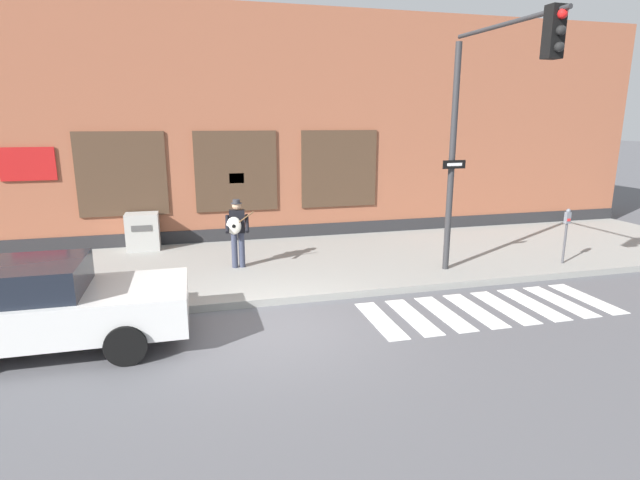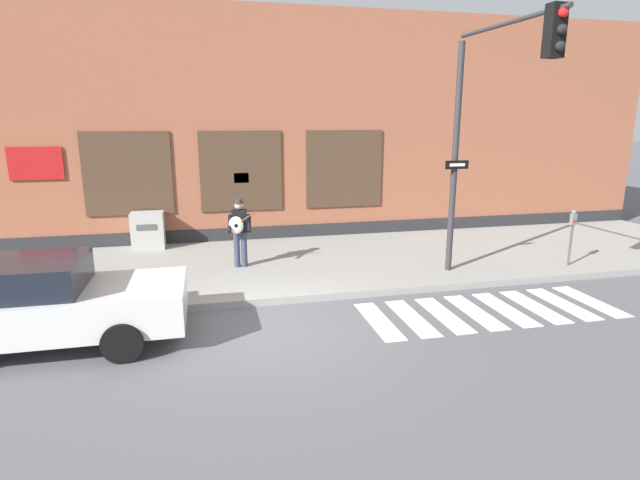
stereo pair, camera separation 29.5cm
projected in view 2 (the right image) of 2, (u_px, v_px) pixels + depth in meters
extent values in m
plane|color=#56565B|center=(273.00, 329.00, 9.27)|extent=(160.00, 160.00, 0.00)
cube|color=gray|center=(252.00, 266.00, 12.96)|extent=(28.00, 5.44, 0.16)
cube|color=#99563D|center=(235.00, 128.00, 16.63)|extent=(28.00, 4.00, 7.04)
cube|color=#28282B|center=(243.00, 236.00, 15.48)|extent=(28.00, 0.04, 0.55)
cube|color=#473323|center=(128.00, 174.00, 14.29)|extent=(2.44, 0.06, 2.39)
cube|color=black|center=(128.00, 174.00, 14.28)|extent=(2.32, 0.03, 2.27)
cube|color=#473323|center=(241.00, 171.00, 15.00)|extent=(2.44, 0.06, 2.39)
cube|color=black|center=(241.00, 171.00, 14.99)|extent=(2.32, 0.03, 2.27)
cube|color=#473323|center=(344.00, 169.00, 15.71)|extent=(2.44, 0.06, 2.39)
cube|color=black|center=(344.00, 169.00, 15.70)|extent=(2.32, 0.03, 2.27)
cube|color=red|center=(36.00, 163.00, 13.68)|extent=(1.40, 0.04, 0.90)
cube|color=yellow|center=(241.00, 178.00, 15.03)|extent=(0.44, 0.02, 0.30)
cube|color=silver|center=(379.00, 321.00, 9.62)|extent=(0.42, 1.90, 0.01)
cube|color=silver|center=(412.00, 318.00, 9.77)|extent=(0.42, 1.90, 0.01)
cube|color=silver|center=(444.00, 315.00, 9.92)|extent=(0.42, 1.90, 0.01)
cube|color=silver|center=(475.00, 312.00, 10.07)|extent=(0.42, 1.90, 0.01)
cube|color=silver|center=(505.00, 309.00, 10.22)|extent=(0.42, 1.90, 0.01)
cube|color=silver|center=(534.00, 306.00, 10.38)|extent=(0.42, 1.90, 0.01)
cube|color=silver|center=(562.00, 304.00, 10.53)|extent=(0.42, 1.90, 0.01)
cube|color=silver|center=(590.00, 301.00, 10.68)|extent=(0.42, 1.90, 0.01)
cube|color=silver|center=(45.00, 309.00, 8.42)|extent=(4.61, 1.86, 0.68)
cube|color=black|center=(24.00, 276.00, 8.23)|extent=(1.85, 1.59, 0.52)
cube|color=silver|center=(184.00, 285.00, 9.43)|extent=(0.06, 0.24, 0.12)
cube|color=silver|center=(182.00, 306.00, 8.35)|extent=(0.06, 0.24, 0.12)
cylinder|color=black|center=(137.00, 304.00, 9.61)|extent=(0.66, 0.24, 0.66)
cylinder|color=black|center=(123.00, 342.00, 7.96)|extent=(0.66, 0.24, 0.66)
cylinder|color=#33384C|center=(244.00, 249.00, 12.59)|extent=(0.15, 0.15, 0.89)
cylinder|color=#33384C|center=(237.00, 250.00, 12.54)|extent=(0.15, 0.15, 0.89)
cube|color=black|center=(239.00, 221.00, 12.40)|extent=(0.40, 0.26, 0.57)
sphere|color=tan|center=(239.00, 205.00, 12.31)|extent=(0.22, 0.22, 0.22)
cylinder|color=#333338|center=(239.00, 203.00, 12.30)|extent=(0.28, 0.28, 0.02)
cylinder|color=#333338|center=(239.00, 201.00, 12.29)|extent=(0.18, 0.18, 0.09)
cylinder|color=black|center=(249.00, 223.00, 12.35)|extent=(0.14, 0.52, 0.39)
cylinder|color=black|center=(230.00, 224.00, 12.29)|extent=(0.14, 0.52, 0.39)
ellipsoid|color=silver|center=(236.00, 225.00, 12.24)|extent=(0.37, 0.15, 0.44)
cylinder|color=black|center=(236.00, 226.00, 12.18)|extent=(0.09, 0.02, 0.09)
cylinder|color=brown|center=(247.00, 218.00, 12.21)|extent=(0.47, 0.08, 0.34)
cylinder|color=#2D2D30|center=(455.00, 161.00, 11.78)|extent=(0.15, 0.15, 5.35)
cylinder|color=#2D2D30|center=(508.00, 23.00, 9.61)|extent=(0.26, 3.25, 0.09)
cube|color=black|center=(555.00, 31.00, 8.48)|extent=(0.31, 0.26, 0.88)
sphere|color=red|center=(564.00, 12.00, 8.27)|extent=(0.17, 0.17, 0.17)
sphere|color=black|center=(562.00, 29.00, 8.33)|extent=(0.17, 0.17, 0.17)
sphere|color=black|center=(560.00, 46.00, 8.39)|extent=(0.17, 0.17, 0.17)
cube|color=black|center=(457.00, 165.00, 11.69)|extent=(0.60, 0.06, 0.20)
cube|color=white|center=(457.00, 165.00, 11.67)|extent=(0.40, 0.03, 0.07)
cylinder|color=#47474C|center=(570.00, 245.00, 12.67)|extent=(0.06, 0.06, 1.05)
cube|color=slate|center=(573.00, 219.00, 12.51)|extent=(0.13, 0.10, 0.30)
sphere|color=slate|center=(574.00, 212.00, 12.47)|extent=(0.11, 0.11, 0.11)
cube|color=red|center=(575.00, 221.00, 12.47)|extent=(0.09, 0.01, 0.07)
cube|color=#ADADA8|center=(148.00, 230.00, 14.37)|extent=(0.90, 0.63, 1.05)
cube|color=#4C4C4C|center=(146.00, 227.00, 14.02)|extent=(0.54, 0.02, 0.16)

